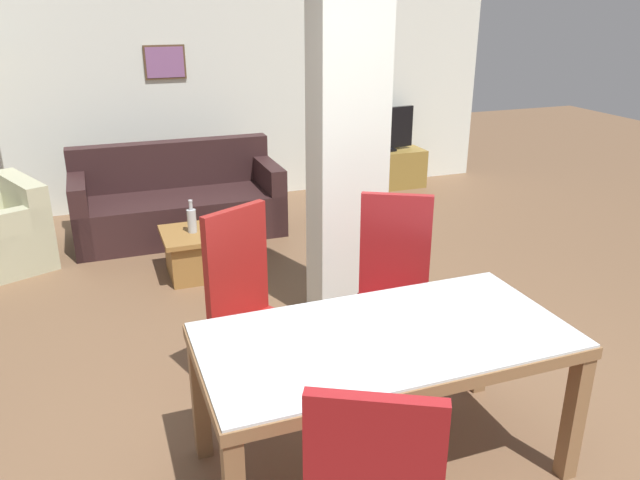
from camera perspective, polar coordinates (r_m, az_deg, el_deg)
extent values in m
plane|color=brown|center=(3.43, 5.51, -19.64)|extent=(18.00, 18.00, 0.00)
cube|color=white|center=(7.30, -11.14, 13.82)|extent=(7.20, 0.06, 2.70)
cube|color=brown|center=(7.19, -14.00, 15.49)|extent=(0.44, 0.02, 0.36)
cube|color=#8C598C|center=(7.18, -13.98, 15.49)|extent=(0.40, 0.01, 0.32)
cube|color=white|center=(4.37, 2.52, 9.43)|extent=(0.50, 0.35, 2.70)
cube|color=brown|center=(2.71, 9.93, -13.28)|extent=(1.77, 0.06, 0.06)
cube|color=brown|center=(3.34, 2.88, -5.87)|extent=(1.77, 0.06, 0.06)
cube|color=brown|center=(2.79, -10.41, -12.20)|extent=(0.06, 0.77, 0.06)
cube|color=brown|center=(3.44, 18.99, -6.25)|extent=(0.06, 0.77, 0.06)
cube|color=silver|center=(2.99, 6.02, -8.61)|extent=(1.75, 0.87, 0.01)
cube|color=brown|center=(3.37, 22.19, -14.78)|extent=(0.08, 0.08, 0.69)
cube|color=brown|center=(3.32, -10.91, -13.98)|extent=(0.08, 0.08, 0.69)
cube|color=brown|center=(3.87, 14.48, -8.81)|extent=(0.08, 0.08, 0.69)
cube|color=maroon|center=(3.87, 6.51, -6.98)|extent=(0.63, 0.63, 0.07)
cube|color=maroon|center=(3.90, 6.89, -0.65)|extent=(0.41, 0.26, 0.69)
cylinder|color=#502928|center=(3.82, 9.13, -11.47)|extent=(0.04, 0.04, 0.38)
cylinder|color=#502928|center=(3.83, 3.34, -11.13)|extent=(0.04, 0.04, 0.38)
cylinder|color=#502928|center=(4.15, 9.16, -8.66)|extent=(0.04, 0.04, 0.38)
cylinder|color=#502928|center=(4.16, 3.87, -8.35)|extent=(0.04, 0.04, 0.38)
cube|color=maroon|center=(3.68, -5.29, -8.55)|extent=(0.62, 0.62, 0.07)
cube|color=maroon|center=(3.65, -7.66, -2.25)|extent=(0.41, 0.24, 0.69)
cylinder|color=#502928|center=(3.79, -1.04, -11.49)|extent=(0.04, 0.04, 0.38)
cylinder|color=#502928|center=(3.57, -5.37, -13.86)|extent=(0.04, 0.04, 0.38)
cylinder|color=#502928|center=(4.02, -5.01, -9.47)|extent=(0.04, 0.04, 0.38)
cylinder|color=#502928|center=(3.82, -9.29, -11.52)|extent=(0.04, 0.04, 0.38)
cube|color=#311C1D|center=(6.42, -12.69, 2.25)|extent=(2.01, 0.87, 0.42)
cube|color=#311C1D|center=(6.63, -13.44, 6.79)|extent=(2.01, 0.18, 0.47)
cube|color=#311C1D|center=(6.56, -4.77, 4.27)|extent=(0.16, 0.87, 0.68)
cube|color=#311C1D|center=(6.34, -21.04, 2.32)|extent=(0.16, 0.87, 0.68)
cube|color=#B8B894|center=(6.16, -25.57, 3.50)|extent=(0.50, 0.85, 0.37)
cube|color=#B8B894|center=(5.84, -27.06, -0.61)|extent=(0.84, 0.47, 0.60)
cube|color=olive|center=(5.40, -11.11, 0.55)|extent=(0.60, 0.58, 0.04)
cube|color=olive|center=(5.47, -10.97, -1.37)|extent=(0.52, 0.50, 0.35)
cylinder|color=#B2B7BC|center=(5.36, -11.64, 1.72)|extent=(0.08, 0.08, 0.20)
cylinder|color=#B2B7BC|center=(5.32, -11.74, 3.08)|extent=(0.03, 0.03, 0.07)
cylinder|color=#B7B7BC|center=(5.31, -11.78, 3.52)|extent=(0.03, 0.03, 0.01)
cube|color=olive|center=(7.90, 5.45, 6.40)|extent=(1.15, 0.40, 0.47)
cube|color=black|center=(7.84, 5.52, 8.18)|extent=(0.39, 0.25, 0.03)
cube|color=black|center=(7.78, 5.58, 10.08)|extent=(0.92, 0.18, 0.50)
cylinder|color=#B7B7BC|center=(7.03, -26.62, 0.37)|extent=(0.32, 0.32, 0.02)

